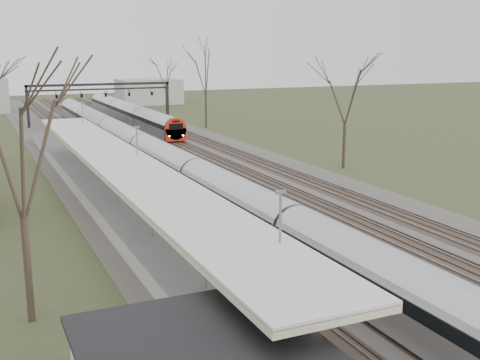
# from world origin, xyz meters

# --- Properties ---
(track_bed) EXTENTS (24.00, 160.00, 0.22)m
(track_bed) POSITION_xyz_m (0.26, 55.00, 0.06)
(track_bed) COLOR #474442
(track_bed) RESTS_ON ground
(platform) EXTENTS (3.50, 69.00, 1.00)m
(platform) POSITION_xyz_m (-9.05, 37.50, 0.50)
(platform) COLOR #9E9B93
(platform) RESTS_ON ground
(canopy) EXTENTS (4.10, 50.00, 3.11)m
(canopy) POSITION_xyz_m (-9.05, 32.99, 3.93)
(canopy) COLOR slate
(canopy) RESTS_ON platform
(signal_gantry) EXTENTS (21.00, 0.59, 6.08)m
(signal_gantry) POSITION_xyz_m (0.29, 84.99, 4.91)
(signal_gantry) COLOR black
(signal_gantry) RESTS_ON ground
(tree_west_near) EXTENTS (5.00, 5.00, 10.30)m
(tree_west_near) POSITION_xyz_m (-16.00, 20.00, 7.29)
(tree_west_near) COLOR #2D231C
(tree_west_near) RESTS_ON ground
(tree_east_far) EXTENTS (5.00, 5.00, 10.30)m
(tree_east_far) POSITION_xyz_m (14.00, 42.00, 7.29)
(tree_east_far) COLOR #2D231C
(tree_east_far) RESTS_ON ground
(train_near) EXTENTS (2.62, 90.21, 3.05)m
(train_near) POSITION_xyz_m (-2.50, 51.76, 1.48)
(train_near) COLOR #AAADB5
(train_near) RESTS_ON ground
(train_far) EXTENTS (2.62, 45.21, 3.05)m
(train_far) POSITION_xyz_m (4.50, 85.24, 1.48)
(train_far) COLOR #AAADB5
(train_far) RESTS_ON ground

